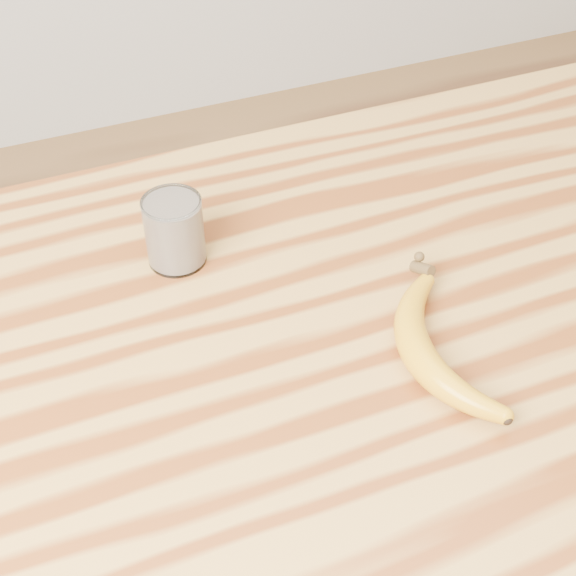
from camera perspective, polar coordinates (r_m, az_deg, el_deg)
name	(u,v)px	position (r m, az deg, el deg)	size (l,w,h in m)	color
table	(453,366)	(1.02, 11.66, -5.46)	(1.20, 0.80, 0.90)	#AE7C38
smoothie_glass	(174,231)	(0.93, -8.08, 4.04)	(0.07, 0.07, 0.09)	white
banana	(416,352)	(0.82, 9.09, -4.51)	(0.11, 0.29, 0.04)	#C88914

